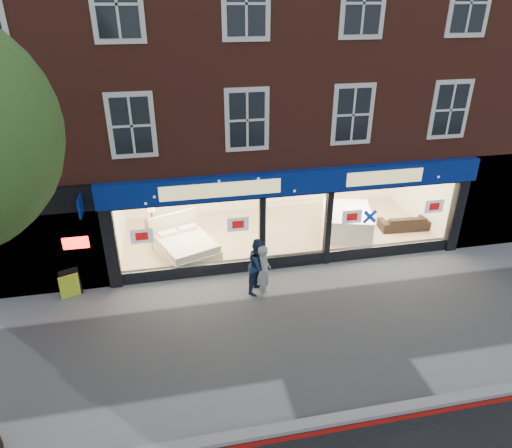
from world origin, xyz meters
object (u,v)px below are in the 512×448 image
object	(u,v)px
sofa	(404,222)
display_bed	(185,245)
mattress_stack	(346,221)
a_board	(70,284)
pedestrian_grey	(264,271)
pedestrian_blue	(259,266)

from	to	relation	value
sofa	display_bed	bearing A→B (deg)	5.77
mattress_stack	a_board	size ratio (longest dim) A/B	2.96
display_bed	pedestrian_grey	bearing A→B (deg)	-72.69
sofa	pedestrian_grey	bearing A→B (deg)	29.99
a_board	display_bed	bearing A→B (deg)	5.24
display_bed	sofa	distance (m)	7.96
display_bed	pedestrian_grey	world-z (taller)	pedestrian_grey
pedestrian_grey	display_bed	bearing A→B (deg)	42.98
sofa	pedestrian_blue	distance (m)	6.55
mattress_stack	sofa	xyz separation A→B (m)	(2.18, -0.22, -0.15)
mattress_stack	pedestrian_blue	size ratio (longest dim) A/B	1.46
pedestrian_grey	sofa	bearing A→B (deg)	-59.40
mattress_stack	a_board	bearing A→B (deg)	-167.09
mattress_stack	pedestrian_blue	distance (m)	4.76
pedestrian_blue	mattress_stack	bearing A→B (deg)	-17.14
display_bed	a_board	bearing A→B (deg)	-175.28
mattress_stack	pedestrian_blue	world-z (taller)	pedestrian_blue
display_bed	pedestrian_blue	size ratio (longest dim) A/B	1.46
display_bed	mattress_stack	size ratio (longest dim) A/B	1.00
mattress_stack	sofa	world-z (taller)	mattress_stack
a_board	pedestrian_blue	distance (m)	5.42
sofa	pedestrian_grey	world-z (taller)	pedestrian_grey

